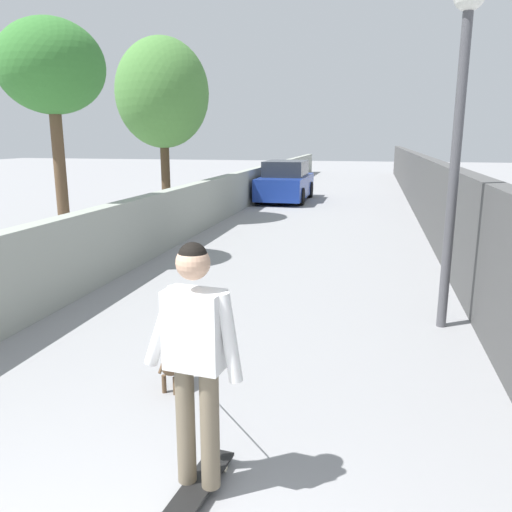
% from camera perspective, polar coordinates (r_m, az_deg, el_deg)
% --- Properties ---
extents(ground_plane, '(80.00, 80.00, 0.00)m').
position_cam_1_polar(ground_plane, '(15.17, 7.13, 3.86)').
color(ground_plane, gray).
extents(wall_left, '(48.00, 0.30, 1.27)m').
position_cam_1_polar(wall_left, '(13.77, -6.19, 5.62)').
color(wall_left, '#999E93').
rests_on(wall_left, ground).
extents(fence_right, '(48.00, 0.30, 1.85)m').
position_cam_1_polar(fence_right, '(13.08, 19.52, 5.84)').
color(fence_right, '#4C4C4C').
rests_on(fence_right, ground).
extents(tree_left_near, '(2.59, 2.59, 5.12)m').
position_cam_1_polar(tree_left_near, '(15.13, -10.43, 17.42)').
color(tree_left_near, '#473523').
rests_on(tree_left_near, ground).
extents(tree_left_mid, '(1.87, 1.87, 4.44)m').
position_cam_1_polar(tree_left_mid, '(10.16, -21.93, 18.79)').
color(tree_left_mid, brown).
rests_on(tree_left_mid, ground).
extents(lamp_post, '(0.36, 0.36, 4.17)m').
position_cam_1_polar(lamp_post, '(6.77, 21.93, 16.07)').
color(lamp_post, '#4C4C51').
rests_on(lamp_post, ground).
extents(skateboard, '(0.82, 0.29, 0.08)m').
position_cam_1_polar(skateboard, '(3.89, -6.36, -24.06)').
color(skateboard, black).
rests_on(skateboard, ground).
extents(person_skateboarder, '(0.26, 0.72, 1.70)m').
position_cam_1_polar(person_skateboarder, '(3.38, -6.80, -10.17)').
color(person_skateboarder, '#726651').
rests_on(person_skateboarder, skateboard).
extents(dog, '(1.74, 0.87, 1.06)m').
position_cam_1_polar(dog, '(5.17, -8.83, -11.51)').
color(dog, brown).
rests_on(dog, ground).
extents(car_near, '(4.16, 1.80, 1.54)m').
position_cam_1_polar(car_near, '(20.05, 3.33, 8.24)').
color(car_near, navy).
rests_on(car_near, ground).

